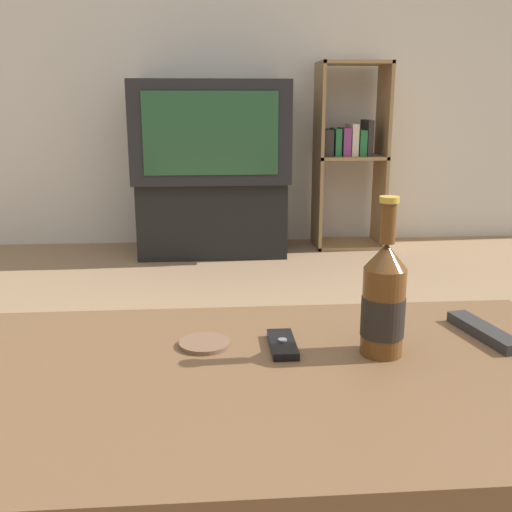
{
  "coord_description": "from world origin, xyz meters",
  "views": [
    {
      "loc": [
        -0.01,
        -0.88,
        0.92
      ],
      "look_at": [
        0.08,
        0.36,
        0.59
      ],
      "focal_mm": 42.0,
      "sensor_mm": 36.0,
      "label": 1
    }
  ],
  "objects_px": {
    "tv_stand": "(212,216)",
    "beer_bottle": "(384,301)",
    "bookshelf": "(349,152)",
    "remote_control": "(484,332)",
    "cell_phone": "(282,344)",
    "television": "(210,131)"
  },
  "relations": [
    {
      "from": "tv_stand",
      "to": "beer_bottle",
      "type": "bearing_deg",
      "value": -84.08
    },
    {
      "from": "bookshelf",
      "to": "remote_control",
      "type": "relative_size",
      "value": 6.17
    },
    {
      "from": "cell_phone",
      "to": "remote_control",
      "type": "height_order",
      "value": "remote_control"
    },
    {
      "from": "bookshelf",
      "to": "remote_control",
      "type": "xyz_separation_m",
      "value": [
        -0.37,
        -2.69,
        -0.1
      ]
    },
    {
      "from": "cell_phone",
      "to": "remote_control",
      "type": "distance_m",
      "value": 0.38
    },
    {
      "from": "television",
      "to": "remote_control",
      "type": "relative_size",
      "value": 4.88
    },
    {
      "from": "tv_stand",
      "to": "television",
      "type": "xyz_separation_m",
      "value": [
        0.0,
        -0.0,
        0.51
      ]
    },
    {
      "from": "tv_stand",
      "to": "television",
      "type": "bearing_deg",
      "value": -90.0
    },
    {
      "from": "tv_stand",
      "to": "remote_control",
      "type": "xyz_separation_m",
      "value": [
        0.49,
        -2.6,
        0.28
      ]
    },
    {
      "from": "bookshelf",
      "to": "tv_stand",
      "type": "bearing_deg",
      "value": -173.95
    },
    {
      "from": "remote_control",
      "to": "tv_stand",
      "type": "bearing_deg",
      "value": 89.2
    },
    {
      "from": "beer_bottle",
      "to": "cell_phone",
      "type": "xyz_separation_m",
      "value": [
        -0.17,
        0.04,
        -0.09
      ]
    },
    {
      "from": "tv_stand",
      "to": "bookshelf",
      "type": "bearing_deg",
      "value": 6.05
    },
    {
      "from": "bookshelf",
      "to": "cell_phone",
      "type": "height_order",
      "value": "bookshelf"
    },
    {
      "from": "beer_bottle",
      "to": "cell_phone",
      "type": "relative_size",
      "value": 2.37
    },
    {
      "from": "beer_bottle",
      "to": "remote_control",
      "type": "bearing_deg",
      "value": 15.69
    },
    {
      "from": "tv_stand",
      "to": "cell_phone",
      "type": "distance_m",
      "value": 2.64
    },
    {
      "from": "bookshelf",
      "to": "beer_bottle",
      "type": "relative_size",
      "value": 4.13
    },
    {
      "from": "tv_stand",
      "to": "television",
      "type": "distance_m",
      "value": 0.51
    },
    {
      "from": "tv_stand",
      "to": "beer_bottle",
      "type": "distance_m",
      "value": 2.7
    },
    {
      "from": "beer_bottle",
      "to": "bookshelf",
      "type": "bearing_deg",
      "value": 78.12
    },
    {
      "from": "beer_bottle",
      "to": "cell_phone",
      "type": "height_order",
      "value": "beer_bottle"
    }
  ]
}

